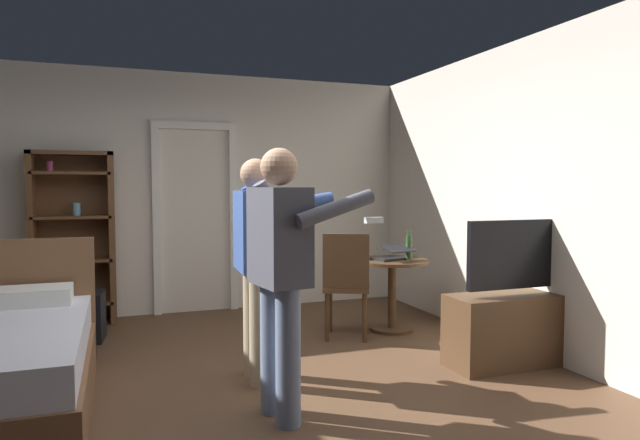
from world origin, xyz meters
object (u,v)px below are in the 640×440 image
at_px(tv_flatscreen, 516,322).
at_px(bookshelf, 73,232).
at_px(side_table, 392,282).
at_px(laptop, 392,255).
at_px(wooden_chair, 346,281).
at_px(suitcase_dark, 70,318).
at_px(person_blue_shirt, 281,265).
at_px(person_striped_shirt, 258,253).
at_px(bottle_on_table, 409,247).

bearing_deg(tv_flatscreen, bookshelf, 142.26).
xyz_separation_m(tv_flatscreen, side_table, (-0.44, 1.28, 0.13)).
relative_size(laptop, wooden_chair, 0.40).
relative_size(side_table, suitcase_dark, 1.25).
xyz_separation_m(bookshelf, laptop, (2.93, -1.39, -0.20)).
height_order(tv_flatscreen, suitcase_dark, tv_flatscreen).
relative_size(bookshelf, laptop, 4.47).
bearing_deg(laptop, suitcase_dark, 167.08).
relative_size(laptop, person_blue_shirt, 0.24).
distance_m(bookshelf, person_striped_shirt, 2.66).
bearing_deg(bottle_on_table, suitcase_dark, 167.05).
bearing_deg(person_blue_shirt, bookshelf, 114.31).
xyz_separation_m(bookshelf, person_striped_shirt, (1.38, -2.28, -0.02)).
bearing_deg(person_striped_shirt, wooden_chair, 37.56).
bearing_deg(wooden_chair, suitcase_dark, 162.19).
height_order(side_table, laptop, laptop).
relative_size(bottle_on_table, suitcase_dark, 0.52).
height_order(laptop, bottle_on_table, bottle_on_table).
distance_m(wooden_chair, suitcase_dark, 2.54).
height_order(bottle_on_table, suitcase_dark, bottle_on_table).
xyz_separation_m(bookshelf, suitcase_dark, (0.01, -0.72, -0.73)).
distance_m(bookshelf, side_table, 3.28).
bearing_deg(side_table, bottle_on_table, -29.74).
distance_m(side_table, suitcase_dark, 3.02).
relative_size(tv_flatscreen, laptop, 2.92).
bearing_deg(side_table, person_blue_shirt, -134.22).
height_order(person_blue_shirt, suitcase_dark, person_blue_shirt).
xyz_separation_m(bottle_on_table, person_striped_shirt, (-1.71, -0.85, 0.11)).
distance_m(bottle_on_table, person_striped_shirt, 1.92).
height_order(side_table, wooden_chair, wooden_chair).
distance_m(bottle_on_table, wooden_chair, 0.74).
distance_m(bottle_on_table, person_blue_shirt, 2.34).
xyz_separation_m(bottle_on_table, wooden_chair, (-0.69, -0.06, -0.28)).
distance_m(bookshelf, suitcase_dark, 1.02).
bearing_deg(bookshelf, person_striped_shirt, -58.86).
xyz_separation_m(laptop, wooden_chair, (-0.53, -0.10, -0.21)).
distance_m(laptop, suitcase_dark, 3.05).
distance_m(bookshelf, person_blue_shirt, 3.28).
bearing_deg(suitcase_dark, bookshelf, 96.70).
height_order(side_table, bottle_on_table, bottle_on_table).
bearing_deg(suitcase_dark, person_blue_shirt, -53.14).
xyz_separation_m(side_table, wooden_chair, (-0.55, -0.14, 0.07)).
bearing_deg(tv_flatscreen, suitcase_dark, 150.58).
relative_size(laptop, bottle_on_table, 1.33).
height_order(tv_flatscreen, person_striped_shirt, person_striped_shirt).
relative_size(bookshelf, bottle_on_table, 5.94).
height_order(person_striped_shirt, suitcase_dark, person_striped_shirt).
height_order(bottle_on_table, wooden_chair, bottle_on_table).
bearing_deg(wooden_chair, side_table, 14.53).
height_order(tv_flatscreen, bottle_on_table, tv_flatscreen).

